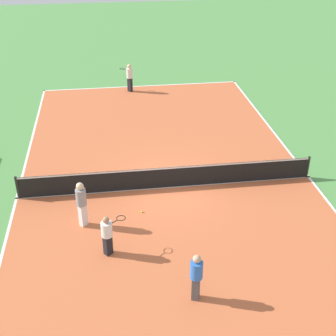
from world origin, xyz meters
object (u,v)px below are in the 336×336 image
player_near_blue (196,275)px  player_far_white (129,76)px  player_near_white (107,233)px  player_baseline_gray (81,201)px  tennis_ball_far_baseline (142,212)px  tennis_net (168,177)px  tennis_ball_midcourt (108,187)px

player_near_blue → player_far_white: bearing=-154.9°
player_near_white → player_baseline_gray: size_ratio=0.83×
player_far_white → player_baseline_gray: 13.40m
player_far_white → player_baseline_gray: player_baseline_gray is taller
player_near_blue → tennis_ball_far_baseline: (1.14, -4.46, -0.85)m
player_near_blue → player_baseline_gray: 5.14m
player_baseline_gray → tennis_ball_far_baseline: 2.36m
tennis_net → player_baseline_gray: bearing=32.3°
player_near_blue → player_near_white: bearing=-111.2°
tennis_net → player_baseline_gray: 3.93m
player_baseline_gray → player_near_blue: bearing=87.5°
player_near_white → player_far_white: size_ratio=0.87×
player_baseline_gray → tennis_ball_far_baseline: player_baseline_gray is taller
player_near_white → tennis_ball_midcourt: player_near_white is taller
player_far_white → player_near_blue: bearing=139.9°
player_far_white → tennis_ball_midcourt: player_far_white is taller
tennis_net → player_near_white: (2.46, 3.74, 0.33)m
tennis_net → tennis_ball_far_baseline: tennis_net is taller
player_near_blue → tennis_ball_midcourt: size_ratio=23.03×
player_near_blue → player_baseline_gray: (3.24, -3.99, 0.11)m
player_near_blue → tennis_ball_far_baseline: size_ratio=23.03×
tennis_ball_midcourt → tennis_ball_far_baseline: same height
player_baseline_gray → tennis_net: bearing=170.7°
player_near_white → tennis_ball_far_baseline: (-1.28, -2.14, -0.78)m
player_far_white → tennis_ball_midcourt: (1.62, 10.79, -0.92)m
player_near_white → player_near_blue: bearing=-81.4°
player_near_white → tennis_net: bearing=19.1°
player_far_white → player_near_blue: 17.16m
tennis_net → player_near_blue: size_ratio=7.47×
player_near_white → player_near_blue: 3.35m
player_near_white → tennis_ball_far_baseline: size_ratio=21.17×
tennis_net → tennis_ball_far_baseline: bearing=53.6°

